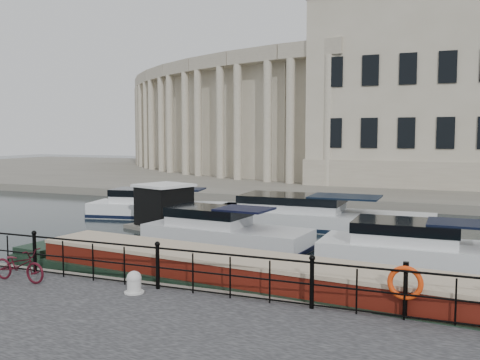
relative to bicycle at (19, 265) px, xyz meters
name	(u,v)px	position (x,y,z in m)	size (l,w,h in m)	color
ground_plane	(198,287)	(3.76, 3.07, -1.00)	(160.00, 160.00, 0.00)	black
far_bank	(381,178)	(3.76, 42.07, -0.72)	(120.00, 42.00, 0.55)	#6B665B
railing	(158,264)	(3.76, 0.82, 0.20)	(24.14, 0.14, 1.22)	black
civic_building	(365,105)	(2.77, 37.78, 6.04)	(53.55, 31.84, 16.85)	#ADA38C
bicycle	(19,265)	(0.00, 0.00, 0.00)	(0.59, 1.70, 0.89)	#420B16
mooring_bollard	(134,283)	(3.41, 0.29, -0.19)	(0.49, 0.49, 0.55)	silver
life_ring_post	(405,284)	(9.76, 0.90, 0.31)	(0.74, 0.20, 1.21)	black
narrowboat	(238,286)	(5.28, 2.42, -0.63)	(15.93, 3.73, 1.58)	black
harbour_hut	(164,208)	(-2.17, 11.20, -0.04)	(3.69, 3.38, 2.19)	#6B665B
cabin_cruisers	(279,227)	(3.40, 11.70, -0.63)	(21.82, 9.15, 1.99)	silver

